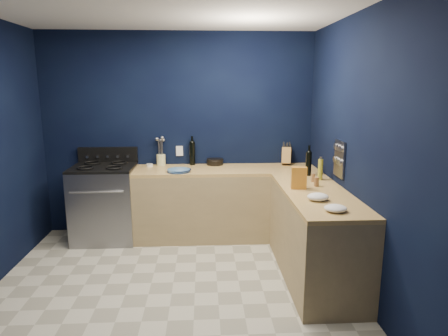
{
  "coord_description": "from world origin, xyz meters",
  "views": [
    {
      "loc": [
        0.32,
        -3.43,
        1.95
      ],
      "look_at": [
        0.55,
        1.0,
        1.0
      ],
      "focal_mm": 31.7,
      "sensor_mm": 36.0,
      "label": 1
    }
  ],
  "objects": [
    {
      "name": "knife_block",
      "position": [
        1.42,
        1.67,
        1.01
      ],
      "size": [
        0.17,
        0.27,
        0.26
      ],
      "primitive_type": "cube",
      "rotation": [
        -0.31,
        0.0,
        -0.24
      ],
      "color": "olive",
      "rests_on": "top_back"
    },
    {
      "name": "plate_stack",
      "position": [
        0.01,
        1.27,
        0.92
      ],
      "size": [
        0.36,
        0.36,
        0.03
      ],
      "primitive_type": "cylinder",
      "rotation": [
        0.0,
        0.0,
        -0.37
      ],
      "color": "#345F90",
      "rests_on": "top_back"
    },
    {
      "name": "lemon_basket",
      "position": [
        0.47,
        1.68,
        0.94
      ],
      "size": [
        0.26,
        0.26,
        0.08
      ],
      "primitive_type": "cylinder",
      "rotation": [
        0.0,
        0.0,
        -0.22
      ],
      "color": "black",
      "rests_on": "top_back"
    },
    {
      "name": "cooktop",
      "position": [
        -0.93,
        1.42,
        0.94
      ],
      "size": [
        0.76,
        0.66,
        0.03
      ],
      "primitive_type": "cube",
      "color": "black",
      "rests_on": "gas_range"
    },
    {
      "name": "ramekin",
      "position": [
        -0.38,
        1.62,
        0.92
      ],
      "size": [
        0.11,
        0.11,
        0.03
      ],
      "primitive_type": "cylinder",
      "rotation": [
        0.0,
        0.0,
        -0.37
      ],
      "color": "white",
      "rests_on": "top_back"
    },
    {
      "name": "utensil_crock",
      "position": [
        -0.24,
        1.69,
        0.97
      ],
      "size": [
        0.13,
        0.13,
        0.14
      ],
      "primitive_type": "cylinder",
      "rotation": [
        0.0,
        0.0,
        0.16
      ],
      "color": "#EEEEBB",
      "rests_on": "top_back"
    },
    {
      "name": "oven_door",
      "position": [
        -0.93,
        1.1,
        0.45
      ],
      "size": [
        0.59,
        0.02,
        0.42
      ],
      "primitive_type": "cube",
      "color": "black",
      "rests_on": "gas_range"
    },
    {
      "name": "cab_back",
      "position": [
        0.6,
        1.44,
        0.43
      ],
      "size": [
        2.3,
        0.63,
        0.86
      ],
      "primitive_type": "cube",
      "color": "#9D8659",
      "rests_on": "floor"
    },
    {
      "name": "spice_jar_far",
      "position": [
        1.49,
        0.5,
        0.95
      ],
      "size": [
        0.06,
        0.06,
        0.1
      ],
      "primitive_type": "cylinder",
      "rotation": [
        0.0,
        0.0,
        0.31
      ],
      "color": "olive",
      "rests_on": "top_right"
    },
    {
      "name": "towel_front",
      "position": [
        1.36,
        -0.0,
        0.93
      ],
      "size": [
        0.24,
        0.22,
        0.07
      ],
      "primitive_type": "ellipsoid",
      "rotation": [
        0.0,
        0.0,
        -0.33
      ],
      "color": "white",
      "rests_on": "top_right"
    },
    {
      "name": "ceiling",
      "position": [
        0.0,
        0.0,
        2.61
      ],
      "size": [
        3.5,
        3.5,
        0.02
      ],
      "primitive_type": "cube",
      "color": "silver",
      "rests_on": "ground"
    },
    {
      "name": "wall_front",
      "position": [
        0.0,
        -1.76,
        1.3
      ],
      "size": [
        3.5,
        0.02,
        2.6
      ],
      "primitive_type": "cube",
      "color": "black",
      "rests_on": "ground"
    },
    {
      "name": "gas_range",
      "position": [
        -0.93,
        1.42,
        0.46
      ],
      "size": [
        0.76,
        0.66,
        0.92
      ],
      "primitive_type": "cube",
      "color": "gray",
      "rests_on": "floor"
    },
    {
      "name": "cab_right",
      "position": [
        1.44,
        0.29,
        0.43
      ],
      "size": [
        0.63,
        1.67,
        0.86
      ],
      "primitive_type": "cube",
      "color": "#9D8659",
      "rests_on": "floor"
    },
    {
      "name": "crouton_bag",
      "position": [
        1.28,
        0.42,
        1.01
      ],
      "size": [
        0.16,
        0.09,
        0.23
      ],
      "primitive_type": "cube",
      "rotation": [
        0.0,
        0.0,
        -0.1
      ],
      "color": "#B13F19",
      "rests_on": "top_right"
    },
    {
      "name": "towel_end",
      "position": [
        1.42,
        -0.33,
        0.93
      ],
      "size": [
        0.21,
        0.19,
        0.06
      ],
      "primitive_type": "ellipsoid",
      "rotation": [
        0.0,
        0.0,
        -0.1
      ],
      "color": "white",
      "rests_on": "top_right"
    },
    {
      "name": "wall_outlet",
      "position": [
        0.0,
        1.74,
        1.08
      ],
      "size": [
        0.09,
        0.02,
        0.13
      ],
      "primitive_type": "cube",
      "color": "white",
      "rests_on": "wall_back"
    },
    {
      "name": "oil_bottle",
      "position": [
        1.61,
        0.78,
        1.02
      ],
      "size": [
        0.06,
        0.06,
        0.23
      ],
      "primitive_type": "cylinder",
      "rotation": [
        0.0,
        0.0,
        0.03
      ],
      "color": "olive",
      "rests_on": "top_right"
    },
    {
      "name": "backguard",
      "position": [
        -0.93,
        1.72,
        1.04
      ],
      "size": [
        0.76,
        0.06,
        0.2
      ],
      "primitive_type": "cube",
      "color": "black",
      "rests_on": "gas_range"
    },
    {
      "name": "top_right",
      "position": [
        1.44,
        0.29,
        0.88
      ],
      "size": [
        0.63,
        1.67,
        0.04
      ],
      "primitive_type": "cube",
      "color": "olive",
      "rests_on": "cab_right"
    },
    {
      "name": "wall_back",
      "position": [
        0.0,
        1.76,
        1.3
      ],
      "size": [
        3.5,
        0.02,
        2.6
      ],
      "primitive_type": "cube",
      "color": "black",
      "rests_on": "ground"
    },
    {
      "name": "wall_right",
      "position": [
        1.76,
        0.0,
        1.3
      ],
      "size": [
        0.02,
        3.5,
        2.6
      ],
      "primitive_type": "cube",
      "color": "black",
      "rests_on": "ground"
    },
    {
      "name": "floor",
      "position": [
        0.0,
        0.0,
        -0.01
      ],
      "size": [
        3.5,
        3.5,
        0.02
      ],
      "primitive_type": "cube",
      "color": "#B6B2A0",
      "rests_on": "ground"
    },
    {
      "name": "wine_bottle_back",
      "position": [
        0.17,
        1.69,
        1.05
      ],
      "size": [
        0.1,
        0.1,
        0.3
      ],
      "primitive_type": "cylinder",
      "rotation": [
        0.0,
        0.0,
        -0.41
      ],
      "color": "black",
      "rests_on": "top_back"
    },
    {
      "name": "spice_panel",
      "position": [
        1.74,
        0.55,
        1.18
      ],
      "size": [
        0.02,
        0.28,
        0.38
      ],
      "primitive_type": "cube",
      "color": "gray",
      "rests_on": "wall_right"
    },
    {
      "name": "wine_bottle_right",
      "position": [
        1.53,
        1.0,
        1.04
      ],
      "size": [
        0.09,
        0.09,
        0.28
      ],
      "primitive_type": "cylinder",
      "rotation": [
        0.0,
        0.0,
        0.37
      ],
      "color": "black",
      "rests_on": "top_right"
    },
    {
      "name": "spice_jar_near",
      "position": [
        1.51,
        0.7,
        0.94
      ],
      "size": [
        0.05,
        0.05,
        0.09
      ],
      "primitive_type": "cylinder",
      "rotation": [
        0.0,
        0.0,
        0.14
      ],
      "color": "olive",
      "rests_on": "top_right"
    },
    {
      "name": "top_back",
      "position": [
        0.6,
        1.44,
        0.88
      ],
      "size": [
        2.3,
        0.63,
        0.04
      ],
      "primitive_type": "cube",
      "color": "olive",
      "rests_on": "cab_back"
    }
  ]
}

